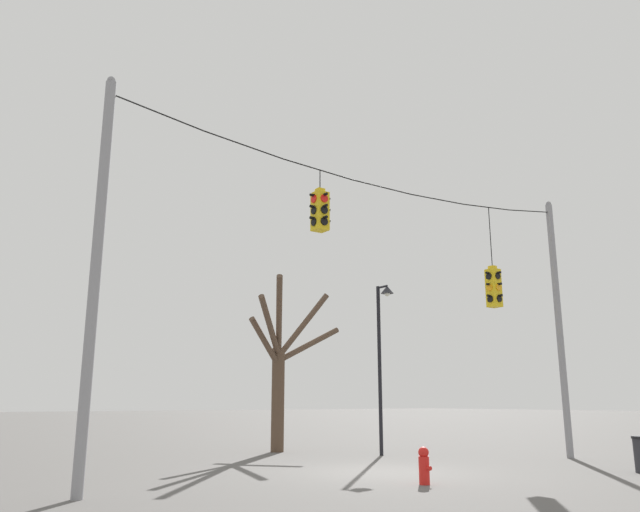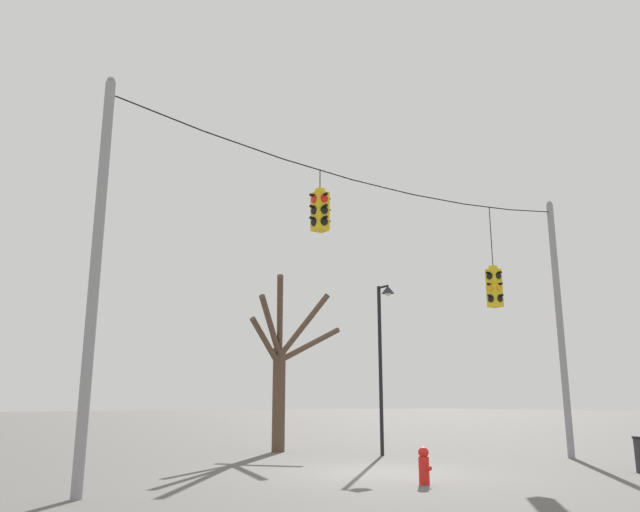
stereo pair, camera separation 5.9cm
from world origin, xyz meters
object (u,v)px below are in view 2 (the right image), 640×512
at_px(traffic_light_near_right_pole, 320,211).
at_px(utility_pole_left, 95,272).
at_px(traffic_light_near_left_pole, 494,287).
at_px(utility_pole_right, 560,324).
at_px(fire_hydrant, 424,465).
at_px(street_lamp, 383,336).
at_px(bare_tree, 282,367).

bearing_deg(traffic_light_near_right_pole, utility_pole_left, 180.00).
xyz_separation_m(traffic_light_near_right_pole, traffic_light_near_left_pole, (6.20, 0.00, -1.25)).
distance_m(utility_pole_right, fire_hydrant, 9.00).
xyz_separation_m(street_lamp, fire_hydrant, (-3.84, -5.75, -3.39)).
bearing_deg(bare_tree, traffic_light_near_right_pole, -114.32).
distance_m(utility_pole_left, bare_tree, 10.84).
xyz_separation_m(traffic_light_near_right_pole, street_lamp, (5.09, 3.76, -2.43)).
height_order(utility_pole_left, bare_tree, utility_pole_left).
bearing_deg(traffic_light_near_left_pole, bare_tree, 114.23).
bearing_deg(utility_pole_right, street_lamp, 137.71).
bearing_deg(traffic_light_near_left_pole, street_lamp, 106.50).
bearing_deg(bare_tree, utility_pole_right, -48.37).
bearing_deg(utility_pole_left, traffic_light_near_right_pole, 0.00).
bearing_deg(traffic_light_near_right_pole, utility_pole_right, 0.00).
distance_m(utility_pole_right, traffic_light_near_left_pole, 3.14).
bearing_deg(utility_pole_right, bare_tree, 131.63).
height_order(utility_pole_right, street_lamp, utility_pole_right).
relative_size(street_lamp, fire_hydrant, 7.24).
bearing_deg(fire_hydrant, bare_tree, 78.19).
bearing_deg(fire_hydrant, traffic_light_near_right_pole, 122.18).
bearing_deg(utility_pole_left, fire_hydrant, -17.21).
distance_m(street_lamp, bare_tree, 3.82).
bearing_deg(fire_hydrant, traffic_light_near_left_pole, 21.93).
height_order(utility_pole_left, utility_pole_right, same).
relative_size(traffic_light_near_right_pole, traffic_light_near_left_pole, 0.51).
distance_m(bare_tree, fire_hydrant, 9.39).
bearing_deg(utility_pole_right, traffic_light_near_right_pole, 180.00).
xyz_separation_m(utility_pole_left, street_lamp, (10.27, 3.76, -0.30)).
bearing_deg(utility_pole_left, utility_pole_right, 0.00).
relative_size(utility_pole_left, traffic_light_near_right_pole, 5.28).
bearing_deg(fire_hydrant, utility_pole_right, 14.04).
bearing_deg(street_lamp, bare_tree, 122.42).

